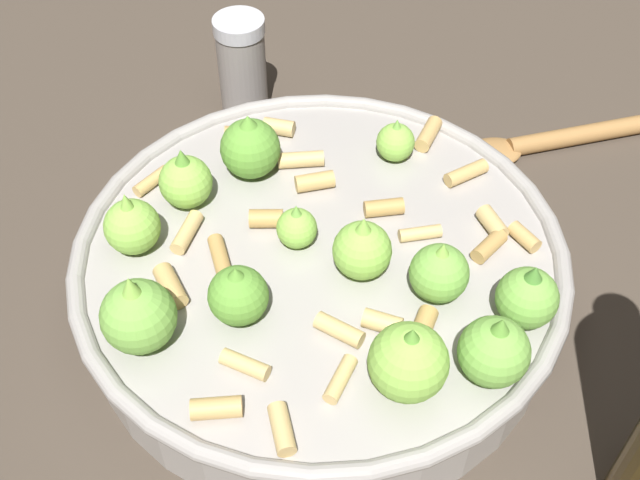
% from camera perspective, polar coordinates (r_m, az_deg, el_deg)
% --- Properties ---
extents(ground_plane, '(2.40, 2.40, 0.00)m').
position_cam_1_polar(ground_plane, '(0.56, 0.00, -4.32)').
color(ground_plane, '#42382D').
extents(cooking_pan, '(0.33, 0.33, 0.11)m').
position_cam_1_polar(cooking_pan, '(0.53, -0.03, -2.16)').
color(cooking_pan, '#9E9993').
rests_on(cooking_pan, ground).
extents(pepper_shaker, '(0.04, 0.04, 0.09)m').
position_cam_1_polar(pepper_shaker, '(0.69, -5.63, 12.34)').
color(pepper_shaker, gray).
rests_on(pepper_shaker, ground).
extents(wooden_spoon, '(0.22, 0.05, 0.02)m').
position_cam_1_polar(wooden_spoon, '(0.71, 17.51, 7.06)').
color(wooden_spoon, '#9E703D').
rests_on(wooden_spoon, ground).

